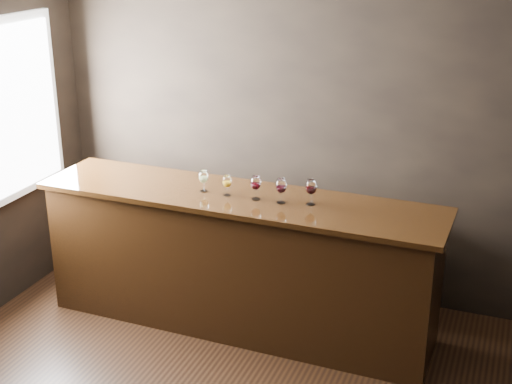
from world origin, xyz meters
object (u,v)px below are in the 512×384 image
(bar_counter, at_px, (239,264))
(glass_red_c, at_px, (311,188))
(back_bar_shelf, at_px, (256,242))
(glass_white, at_px, (203,177))
(glass_red_b, at_px, (281,186))
(glass_red_a, at_px, (256,183))
(glass_amber, at_px, (227,182))

(bar_counter, xyz_separation_m, glass_red_c, (0.61, 0.02, 0.76))
(back_bar_shelf, height_order, glass_white, glass_white)
(glass_red_c, bearing_deg, glass_white, -177.78)
(glass_red_b, height_order, glass_red_c, glass_red_c)
(bar_counter, relative_size, glass_white, 18.07)
(bar_counter, relative_size, glass_red_a, 16.58)
(glass_red_c, bearing_deg, back_bar_shelf, 137.30)
(bar_counter, height_order, glass_red_a, glass_red_a)
(glass_red_b, bearing_deg, back_bar_shelf, 124.50)
(glass_white, relative_size, glass_red_c, 0.87)
(glass_red_a, xyz_separation_m, glass_red_b, (0.21, -0.00, 0.00))
(bar_counter, height_order, glass_amber, glass_amber)
(back_bar_shelf, xyz_separation_m, glass_white, (-0.18, -0.71, 0.85))
(bar_counter, bearing_deg, glass_amber, -157.76)
(glass_red_b, bearing_deg, glass_amber, -179.63)
(bar_counter, relative_size, back_bar_shelf, 1.27)
(back_bar_shelf, xyz_separation_m, glass_red_a, (0.28, -0.72, 0.86))
(back_bar_shelf, relative_size, glass_white, 14.21)
(bar_counter, bearing_deg, glass_white, -176.70)
(back_bar_shelf, height_order, glass_red_c, glass_red_c)
(glass_red_b, bearing_deg, glass_red_c, 12.66)
(glass_red_b, distance_m, glass_red_c, 0.24)
(bar_counter, height_order, back_bar_shelf, bar_counter)
(glass_white, bearing_deg, glass_amber, -5.05)
(glass_red_a, bearing_deg, glass_red_c, 6.57)
(glass_amber, relative_size, glass_red_a, 0.87)
(glass_amber, relative_size, glass_red_b, 0.85)
(glass_amber, bearing_deg, bar_counter, 21.31)
(back_bar_shelf, relative_size, glass_amber, 14.95)
(bar_counter, xyz_separation_m, glass_red_b, (0.38, -0.03, 0.76))
(bar_counter, distance_m, glass_red_c, 0.98)
(glass_amber, distance_m, glass_red_b, 0.46)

